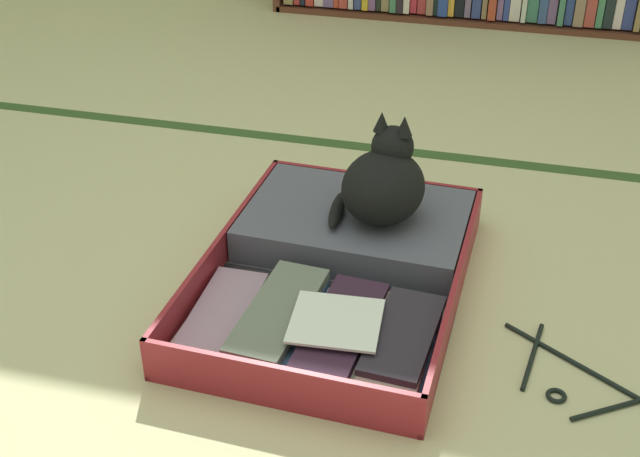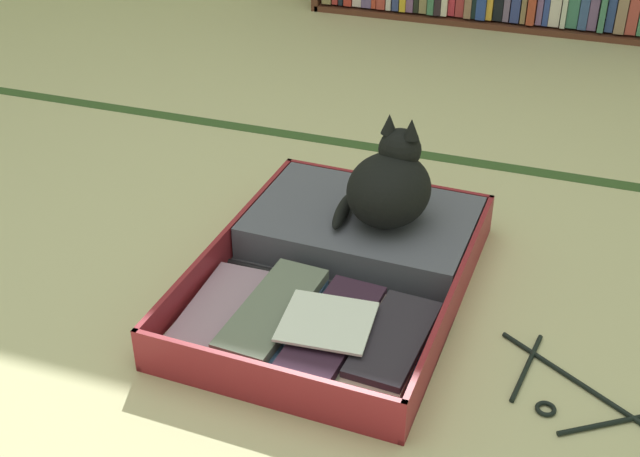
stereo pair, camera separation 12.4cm
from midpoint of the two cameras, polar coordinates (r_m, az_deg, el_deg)
The scene contains 5 objects.
ground_plane at distance 1.80m, azimuth -4.40°, elevation -7.43°, with size 10.00×10.00×0.00m, color #C4C18F.
tatami_border at distance 2.55m, azimuth 2.16°, elevation 5.55°, with size 4.80×0.05×0.00m.
open_suitcase at distance 1.93m, azimuth -0.26°, elevation -2.50°, with size 0.59×0.81×0.10m.
black_cat at distance 1.95m, azimuth 2.64°, elevation 3.12°, with size 0.24×0.25×0.25m.
clothes_hanger at distance 1.74m, azimuth 15.27°, elevation -9.93°, with size 0.34×0.28×0.01m.
Camera 1 is at (0.42, -1.32, 1.14)m, focal length 46.63 mm.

